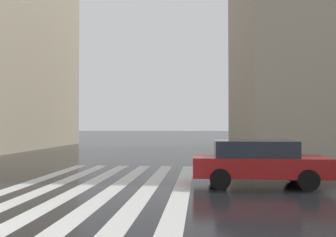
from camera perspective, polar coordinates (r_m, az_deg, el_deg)
zebra_crossing at (r=10.64m, az=-11.83°, el=-11.23°), size 13.00×5.50×0.01m
car_red at (r=11.70m, az=13.97°, el=-6.57°), size 1.85×4.10×1.41m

